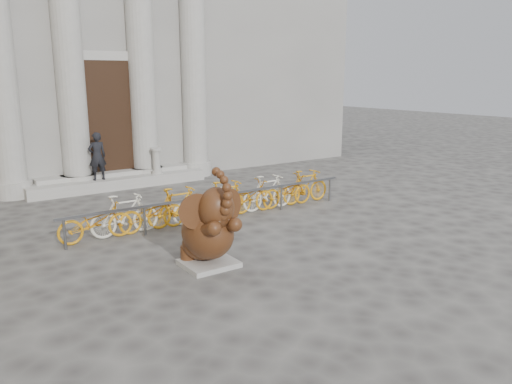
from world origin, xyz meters
TOP-DOWN VIEW (x-y plane):
  - ground at (0.00, 0.00)m, footprint 80.00×80.00m
  - classical_building at (0.00, 14.93)m, footprint 22.00×10.70m
  - entrance_steps at (0.00, 9.40)m, footprint 6.00×1.20m
  - elephant_statue at (-1.01, 1.23)m, footprint 1.37×1.50m
  - bike_rack at (0.73, 4.10)m, footprint 8.11×0.53m
  - pedestrian at (-0.71, 9.19)m, footprint 0.57×0.38m
  - balustrade_post at (1.30, 9.10)m, footprint 0.37×0.37m

SIDE VIEW (x-z plane):
  - ground at x=0.00m, z-range 0.00..0.00m
  - entrance_steps at x=0.00m, z-range 0.00..0.36m
  - bike_rack at x=0.73m, z-range 0.00..1.00m
  - elephant_statue at x=-1.01m, z-range -0.28..1.76m
  - balustrade_post at x=1.30m, z-range 0.32..1.23m
  - pedestrian at x=-0.71m, z-range 0.36..1.93m
  - classical_building at x=0.00m, z-range -0.02..11.98m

